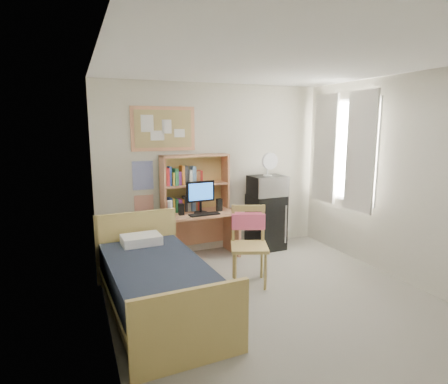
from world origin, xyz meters
name	(u,v)px	position (x,y,z in m)	size (l,w,h in m)	color
floor	(280,306)	(0.00, 0.00, -0.01)	(3.60, 4.20, 0.02)	gray
ceiling	(287,61)	(0.00, 0.00, 2.60)	(3.60, 4.20, 0.02)	white
wall_back	(213,169)	(0.00, 2.10, 1.30)	(3.60, 0.04, 2.60)	beige
wall_left	(104,203)	(-1.80, 0.00, 1.30)	(0.04, 4.20, 2.60)	beige
wall_right	(410,181)	(1.80, 0.00, 1.30)	(0.04, 4.20, 2.60)	beige
window_unit	(343,150)	(1.75, 1.20, 1.60)	(0.10, 1.40, 1.70)	white
curtain_left	(361,152)	(1.72, 0.80, 1.60)	(0.04, 0.55, 1.70)	silver
curtain_right	(325,149)	(1.72, 1.60, 1.60)	(0.04, 0.55, 1.70)	silver
bulletin_board	(163,129)	(-0.78, 2.08, 1.92)	(0.94, 0.03, 0.64)	tan
poster_wave	(143,176)	(-1.10, 2.09, 1.25)	(0.30, 0.01, 0.42)	#2A3CA8
poster_japan	(144,207)	(-1.10, 2.09, 0.78)	(0.28, 0.01, 0.36)	#CE4524
desk	(199,235)	(-0.34, 1.80, 0.35)	(1.12, 0.56, 0.70)	tan
desk_chair	(249,246)	(-0.07, 0.65, 0.49)	(0.49, 0.49, 0.98)	tan
mini_fridge	(266,222)	(0.80, 1.82, 0.44)	(0.51, 0.51, 0.87)	black
bed	(159,289)	(-1.28, 0.34, 0.27)	(0.99, 1.98, 0.54)	#1A2130
hutch	(195,183)	(-0.35, 1.95, 1.12)	(1.03, 0.26, 0.84)	tan
monitor	(201,198)	(-0.34, 1.74, 0.93)	(0.43, 0.03, 0.46)	black
keyboard	(204,214)	(-0.33, 1.60, 0.71)	(0.44, 0.14, 0.02)	black
speaker_left	(181,209)	(-0.64, 1.72, 0.78)	(0.07, 0.07, 0.17)	black
speaker_right	(219,205)	(-0.04, 1.76, 0.79)	(0.08, 0.08, 0.19)	black
water_bottle	(170,209)	(-0.81, 1.67, 0.82)	(0.07, 0.07, 0.24)	white
hoodie	(248,221)	(0.00, 0.83, 0.76)	(0.42, 0.13, 0.20)	#EF5B81
microwave	(267,186)	(0.80, 1.80, 1.03)	(0.54, 0.41, 0.31)	#BBBBC0
desk_fan	(268,165)	(0.80, 1.80, 1.35)	(0.26, 0.26, 0.33)	white
pillow	(141,240)	(-1.32, 1.09, 0.60)	(0.46, 0.32, 0.11)	white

